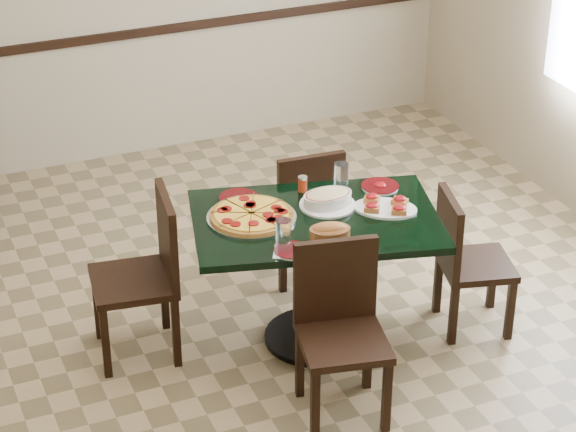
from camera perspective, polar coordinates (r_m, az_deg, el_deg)
name	(u,v)px	position (r m, az deg, el deg)	size (l,w,h in m)	color
floor	(262,361)	(5.96, -1.32, -7.38)	(5.50, 5.50, 0.00)	#907953
room_shell	(309,24)	(7.20, 1.06, 9.71)	(5.50, 5.50, 5.50)	white
main_table	(315,248)	(5.82, 1.39, -1.65)	(1.42, 1.10, 0.75)	black
chair_far	(305,208)	(6.42, 0.86, 0.40)	(0.42, 0.42, 0.84)	black
chair_near	(340,321)	(5.40, 2.64, -5.33)	(0.48, 0.48, 0.88)	black
chair_right	(464,256)	(6.07, 8.94, -2.04)	(0.46, 0.46, 0.80)	black
chair_left	(148,267)	(5.82, -7.10, -2.60)	(0.48, 0.48, 0.91)	black
pepperoni_pizza	(252,215)	(5.72, -1.87, 0.03)	(0.46, 0.46, 0.04)	silver
lasagna_casserole	(328,198)	(5.82, 2.02, 0.91)	(0.29, 0.29, 0.09)	silver
bread_basket	(330,232)	(5.53, 2.13, -0.81)	(0.23, 0.19, 0.09)	brown
bruschetta_platter	(385,206)	(5.82, 4.97, 0.52)	(0.40, 0.38, 0.05)	silver
side_plate_near	(292,251)	(5.43, 0.20, -1.77)	(0.18, 0.18, 0.02)	silver
side_plate_far_r	(380,186)	(6.04, 4.70, 1.52)	(0.20, 0.20, 0.03)	silver
side_plate_far_l	(239,198)	(5.91, -2.52, 0.93)	(0.21, 0.21, 0.02)	silver
napkin_setting	(291,251)	(5.44, 0.14, -1.77)	(0.22, 0.22, 0.01)	white
water_glass_a	(341,178)	(5.96, 2.72, 1.96)	(0.08, 0.08, 0.16)	silver
water_glass_b	(283,236)	(5.40, -0.25, -1.00)	(0.08, 0.08, 0.17)	silver
pepper_shaker	(303,184)	(5.97, 0.75, 1.65)	(0.05, 0.05, 0.09)	#AE2E12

